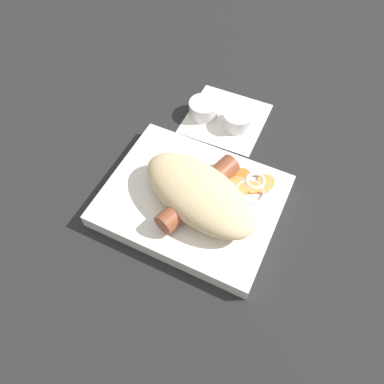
{
  "coord_description": "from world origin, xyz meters",
  "views": [
    {
      "loc": [
        -0.13,
        0.26,
        0.46
      ],
      "look_at": [
        0.0,
        0.0,
        0.03
      ],
      "focal_mm": 35.0,
      "sensor_mm": 36.0,
      "label": 1
    }
  ],
  "objects_px": {
    "sausage": "(197,195)",
    "bread_roll": "(199,194)",
    "condiment_cup_near": "(235,120)",
    "food_tray": "(192,200)",
    "condiment_cup_far": "(204,109)"
  },
  "relations": [
    {
      "from": "sausage",
      "to": "condiment_cup_far",
      "type": "bearing_deg",
      "value": -67.9
    },
    {
      "from": "food_tray",
      "to": "condiment_cup_near",
      "type": "bearing_deg",
      "value": -88.67
    },
    {
      "from": "bread_roll",
      "to": "condiment_cup_near",
      "type": "distance_m",
      "value": 0.19
    },
    {
      "from": "food_tray",
      "to": "bread_roll",
      "type": "distance_m",
      "value": 0.04
    },
    {
      "from": "condiment_cup_far",
      "to": "bread_roll",
      "type": "bearing_deg",
      "value": 112.55
    },
    {
      "from": "sausage",
      "to": "condiment_cup_near",
      "type": "bearing_deg",
      "value": -85.45
    },
    {
      "from": "condiment_cup_near",
      "to": "sausage",
      "type": "bearing_deg",
      "value": 94.55
    },
    {
      "from": "food_tray",
      "to": "condiment_cup_far",
      "type": "height_order",
      "value": "condiment_cup_far"
    },
    {
      "from": "condiment_cup_near",
      "to": "condiment_cup_far",
      "type": "bearing_deg",
      "value": 1.33
    },
    {
      "from": "bread_roll",
      "to": "sausage",
      "type": "height_order",
      "value": "bread_roll"
    },
    {
      "from": "food_tray",
      "to": "condiment_cup_near",
      "type": "height_order",
      "value": "condiment_cup_near"
    },
    {
      "from": "food_tray",
      "to": "condiment_cup_far",
      "type": "distance_m",
      "value": 0.19
    },
    {
      "from": "sausage",
      "to": "bread_roll",
      "type": "bearing_deg",
      "value": 136.75
    },
    {
      "from": "food_tray",
      "to": "sausage",
      "type": "relative_size",
      "value": 1.48
    },
    {
      "from": "food_tray",
      "to": "sausage",
      "type": "height_order",
      "value": "sausage"
    }
  ]
}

